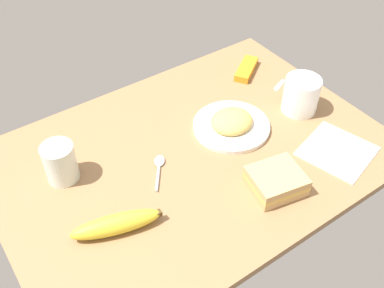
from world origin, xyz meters
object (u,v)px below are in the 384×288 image
glass_of_milk (61,164)px  paper_napkin (337,151)px  plate_of_food (231,124)px  coffee_mug_black (301,94)px  spoon (159,167)px  banana (116,224)px  sandwich_main (276,181)px  snack_bar (246,69)px

glass_of_milk → paper_napkin: bearing=-27.6°
paper_napkin → plate_of_food: bearing=126.3°
coffee_mug_black → paper_napkin: size_ratio=0.77×
paper_napkin → glass_of_milk: bearing=152.4°
coffee_mug_black → spoon: (-40.93, 2.90, -4.45)cm
spoon → paper_napkin: 42.16cm
paper_napkin → banana: bearing=169.7°
sandwich_main → banana: size_ratio=0.68×
coffee_mug_black → glass_of_milk: 61.10cm
banana → snack_bar: size_ratio=1.63×
banana → coffee_mug_black: bearing=7.0°
banana → plate_of_food: bearing=16.4°
coffee_mug_black → sandwich_main: bearing=-144.6°
plate_of_food → banana: bearing=-163.6°
snack_bar → sandwich_main: bearing=-156.0°
paper_napkin → coffee_mug_black: bearing=77.8°
glass_of_milk → spoon: bearing=-27.6°
plate_of_food → sandwich_main: (-4.42, -20.84, 0.77)cm
spoon → snack_bar: bearing=23.7°
snack_bar → spoon: bearing=169.4°
plate_of_food → spoon: 22.06cm
glass_of_milk → spoon: 21.54cm
plate_of_food → coffee_mug_black: coffee_mug_black is taller
sandwich_main → coffee_mug_black: bearing=35.4°
coffee_mug_black → snack_bar: bearing=90.7°
sandwich_main → banana: (-33.53, 9.67, -0.11)cm
plate_of_food → snack_bar: plate_of_food is taller
plate_of_food → spoon: plate_of_food is taller
coffee_mug_black → spoon: bearing=176.0°
banana → sandwich_main: bearing=-16.1°
banana → snack_bar: banana is taller
plate_of_food → banana: (-37.95, -11.17, 0.66)cm
coffee_mug_black → snack_bar: 21.13cm
spoon → glass_of_milk: bearing=152.4°
plate_of_food → sandwich_main: size_ratio=1.50×
paper_napkin → sandwich_main: bearing=179.9°
snack_bar → paper_napkin: size_ratio=0.76×
plate_of_food → snack_bar: size_ratio=1.66×
sandwich_main → glass_of_milk: 46.79cm
coffee_mug_black → snack_bar: coffee_mug_black is taller
snack_bar → paper_napkin: bearing=-129.4°
plate_of_food → spoon: (-22.00, -1.32, -1.05)cm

